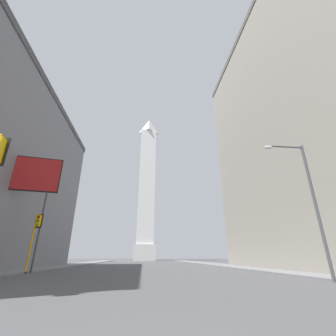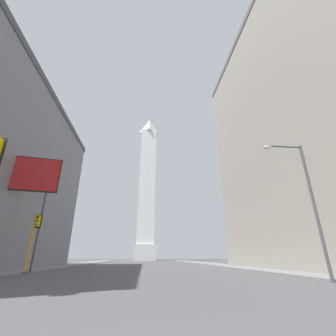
{
  "view_description": "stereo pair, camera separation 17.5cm",
  "coord_description": "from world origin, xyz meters",
  "px_view_note": "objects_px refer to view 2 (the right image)",
  "views": [
    {
      "loc": [
        -0.44,
        -1.8,
        1.43
      ],
      "look_at": [
        5.22,
        53.16,
        23.33
      ],
      "focal_mm": 24.0,
      "sensor_mm": 36.0,
      "label": 1
    },
    {
      "loc": [
        -0.27,
        -1.82,
        1.43
      ],
      "look_at": [
        5.22,
        53.16,
        23.33
      ],
      "focal_mm": 24.0,
      "sensor_mm": 36.0,
      "label": 2
    }
  ],
  "objects_px": {
    "street_lamp": "(305,192)",
    "billboard_sign": "(27,177)",
    "traffic_light_mid_left": "(34,233)",
    "obelisk": "(147,185)"
  },
  "relations": [
    {
      "from": "obelisk",
      "to": "street_lamp",
      "type": "height_order",
      "value": "obelisk"
    },
    {
      "from": "street_lamp",
      "to": "billboard_sign",
      "type": "distance_m",
      "value": 25.91
    },
    {
      "from": "billboard_sign",
      "to": "obelisk",
      "type": "bearing_deg",
      "value": 79.88
    },
    {
      "from": "traffic_light_mid_left",
      "to": "street_lamp",
      "type": "distance_m",
      "value": 24.04
    },
    {
      "from": "street_lamp",
      "to": "billboard_sign",
      "type": "height_order",
      "value": "billboard_sign"
    },
    {
      "from": "obelisk",
      "to": "billboard_sign",
      "type": "relative_size",
      "value": 5.61
    },
    {
      "from": "billboard_sign",
      "to": "traffic_light_mid_left",
      "type": "bearing_deg",
      "value": 1.81
    },
    {
      "from": "street_lamp",
      "to": "billboard_sign",
      "type": "bearing_deg",
      "value": 157.14
    },
    {
      "from": "obelisk",
      "to": "traffic_light_mid_left",
      "type": "xyz_separation_m",
      "value": [
        -11.11,
        -72.63,
        -27.67
      ]
    },
    {
      "from": "traffic_light_mid_left",
      "to": "billboard_sign",
      "type": "height_order",
      "value": "billboard_sign"
    }
  ]
}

